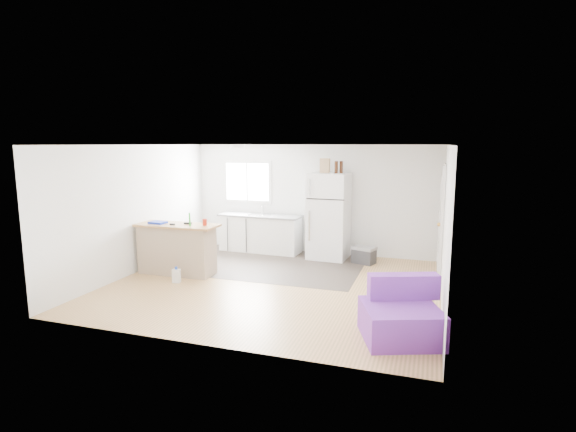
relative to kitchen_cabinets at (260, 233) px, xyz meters
The scene contains 19 objects.
room 2.60m from the kitchen_cabinets, 62.87° to the right, with size 5.51×5.01×2.41m.
vinyl_zone 1.12m from the kitchen_cabinets, 67.03° to the right, with size 4.05×2.50×0.00m, color #38302A.
window 1.23m from the kitchen_cabinets, 146.25° to the left, with size 1.18×0.06×0.98m.
interior_door 3.95m from the kitchen_cabinets, ahead, with size 0.11×0.92×2.10m.
ceiling_fixture 2.18m from the kitchen_cabinets, 93.96° to the right, with size 0.30×0.30×0.07m, color white.
kitchen_cabinets is the anchor object (origin of this frame).
peninsula 2.29m from the kitchen_cabinets, 111.28° to the right, with size 1.54×0.61×0.94m.
refrigerator 1.67m from the kitchen_cabinets, ahead, with size 0.84×0.80×1.82m.
cooler 2.43m from the kitchen_cabinets, ahead, with size 0.53×0.44×0.35m.
purple_seat 5.04m from the kitchen_cabinets, 47.91° to the right, with size 1.15×1.14×0.75m.
cleaner_jug 2.71m from the kitchen_cabinets, 101.59° to the right, with size 0.14×0.11×0.29m.
mop 2.34m from the kitchen_cabinets, 104.32° to the right, with size 0.27×0.33×1.21m.
red_cup 2.18m from the kitchen_cabinets, 96.97° to the right, with size 0.08×0.08×0.12m, color red.
blue_tray 2.54m from the kitchen_cabinets, 118.76° to the right, with size 0.30×0.22×0.04m, color #1229AD.
tool_a 2.22m from the kitchen_cabinets, 106.89° to the right, with size 0.14×0.05×0.03m, color black.
tool_b 2.44m from the kitchen_cabinets, 110.91° to the right, with size 0.10×0.04×0.03m, color black.
cardboard_box 2.16m from the kitchen_cabinets, ahead, with size 0.20×0.10×0.30m, color tan.
bottle_left 2.33m from the kitchen_cabinets, ahead, with size 0.07×0.07×0.25m, color #331709.
bottle_right 2.39m from the kitchen_cabinets, ahead, with size 0.07×0.07×0.25m, color #331709.
Camera 1 is at (2.56, -7.05, 2.42)m, focal length 28.00 mm.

